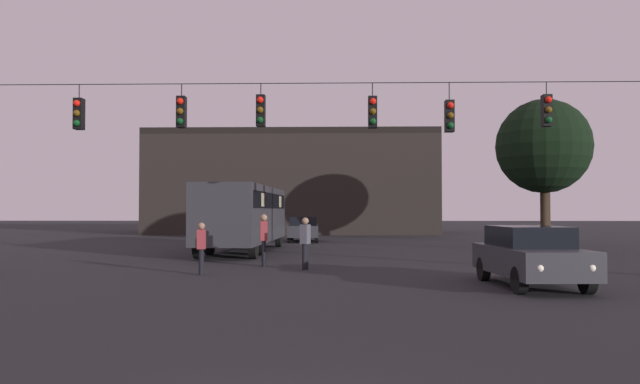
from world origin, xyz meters
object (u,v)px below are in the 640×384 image
at_px(car_near_right, 530,255).
at_px(pedestrian_crossing_center, 201,246).
at_px(pedestrian_crossing_left, 305,240).
at_px(city_bus, 244,211).
at_px(tree_behind_building, 546,146).
at_px(car_far_left, 303,229).
at_px(tree_left_silhouette, 544,147).
at_px(pedestrian_crossing_right, 264,237).

relative_size(car_near_right, pedestrian_crossing_center, 2.84).
bearing_deg(pedestrian_crossing_left, pedestrian_crossing_center, -150.54).
xyz_separation_m(city_bus, pedestrian_crossing_left, (3.26, -8.72, -0.91)).
xyz_separation_m(car_near_right, tree_behind_building, (7.33, 21.07, 4.91)).
xyz_separation_m(car_far_left, tree_behind_building, (14.26, -1.43, 4.91)).
xyz_separation_m(pedestrian_crossing_left, tree_left_silhouette, (10.71, 9.28, 3.95)).
bearing_deg(pedestrian_crossing_center, tree_behind_building, 48.54).
distance_m(pedestrian_crossing_center, tree_left_silhouette, 18.04).
distance_m(city_bus, tree_behind_building, 18.73).
height_order(car_far_left, pedestrian_crossing_right, pedestrian_crossing_right).
distance_m(city_bus, pedestrian_crossing_right, 7.85).
height_order(car_far_left, tree_behind_building, tree_behind_building).
height_order(car_near_right, tree_behind_building, tree_behind_building).
bearing_deg(car_far_left, tree_behind_building, -5.71).
height_order(pedestrian_crossing_left, pedestrian_crossing_right, pedestrian_crossing_right).
relative_size(pedestrian_crossing_right, tree_left_silhouette, 0.25).
bearing_deg(pedestrian_crossing_center, car_near_right, -16.66).
relative_size(pedestrian_crossing_left, tree_left_silhouette, 0.24).
bearing_deg(car_far_left, city_bus, -103.42).
bearing_deg(city_bus, tree_behind_building, 25.81).
relative_size(city_bus, tree_behind_building, 1.40).
bearing_deg(pedestrian_crossing_right, tree_left_silhouette, 33.82).
bearing_deg(tree_left_silhouette, pedestrian_crossing_center, -141.33).
bearing_deg(pedestrian_crossing_left, tree_behind_building, 51.59).
distance_m(car_far_left, tree_behind_building, 15.14).
bearing_deg(pedestrian_crossing_left, car_far_left, 93.22).
height_order(pedestrian_crossing_center, pedestrian_crossing_right, pedestrian_crossing_right).
bearing_deg(car_near_right, pedestrian_crossing_right, 143.36).
bearing_deg(car_near_right, pedestrian_crossing_center, 163.34).
height_order(pedestrian_crossing_left, pedestrian_crossing_center, pedestrian_crossing_left).
bearing_deg(pedestrian_crossing_right, city_bus, 103.22).
relative_size(car_near_right, car_far_left, 1.01).
height_order(city_bus, car_far_left, city_bus).
bearing_deg(pedestrian_crossing_right, pedestrian_crossing_left, -37.07).
bearing_deg(car_near_right, tree_left_silhouette, 70.64).
bearing_deg(tree_left_silhouette, pedestrian_crossing_right, -146.18).
xyz_separation_m(pedestrian_crossing_right, tree_behind_building, (14.71, 15.58, 4.68)).
height_order(pedestrian_crossing_center, tree_behind_building, tree_behind_building).
xyz_separation_m(city_bus, tree_left_silhouette, (13.97, 0.56, 3.04)).
bearing_deg(tree_behind_building, pedestrian_crossing_left, -128.41).
xyz_separation_m(car_far_left, pedestrian_crossing_left, (1.02, -18.12, 0.16)).
distance_m(car_near_right, car_far_left, 23.54).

